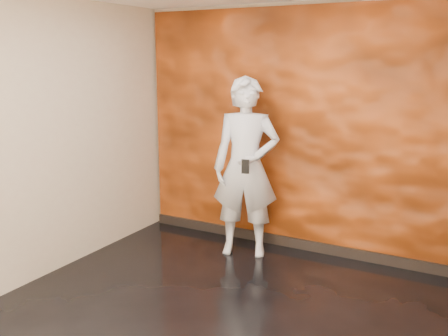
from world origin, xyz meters
The scene contains 5 objects.
room centered at (0.00, 0.00, 1.40)m, with size 4.02×4.02×2.81m.
feature_wall centered at (0.00, 1.96, 1.38)m, with size 3.90×0.06×2.75m, color #CA5114.
baseboard centered at (0.00, 1.92, 0.06)m, with size 3.90×0.04×0.12m, color black.
man centered at (-0.45, 1.51, 1.00)m, with size 0.73×0.48×2.01m, color #A8ABB7.
phone centered at (-0.32, 1.23, 1.08)m, with size 0.08×0.02×0.15m, color black.
Camera 1 is at (1.93, -3.36, 2.19)m, focal length 40.00 mm.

